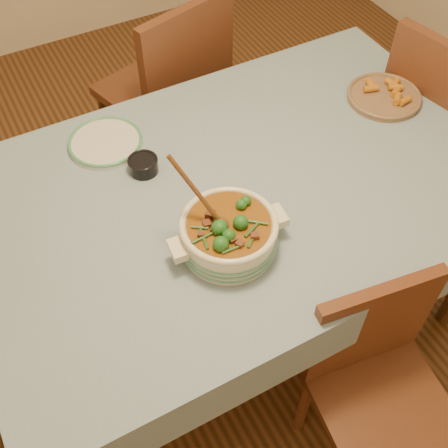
% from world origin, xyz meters
% --- Properties ---
extents(floor, '(4.50, 4.50, 0.00)m').
position_xyz_m(floor, '(0.00, 0.00, 0.00)').
color(floor, '#402512').
rests_on(floor, ground).
extents(dining_table, '(1.68, 1.08, 0.76)m').
position_xyz_m(dining_table, '(0.00, 0.00, 0.66)').
color(dining_table, brown).
rests_on(dining_table, floor).
extents(stew_casserole, '(0.34, 0.28, 0.32)m').
position_xyz_m(stew_casserole, '(-0.15, -0.19, 0.82)').
color(stew_casserole, beige).
rests_on(stew_casserole, dining_table).
extents(white_plate, '(0.26, 0.26, 0.02)m').
position_xyz_m(white_plate, '(-0.30, 0.36, 0.77)').
color(white_plate, silver).
rests_on(white_plate, dining_table).
extents(condiment_bowl, '(0.12, 0.12, 0.05)m').
position_xyz_m(condiment_bowl, '(-0.24, 0.19, 0.78)').
color(condiment_bowl, black).
rests_on(condiment_bowl, dining_table).
extents(fried_plate, '(0.29, 0.29, 0.04)m').
position_xyz_m(fried_plate, '(0.64, 0.12, 0.77)').
color(fried_plate, '#8B664D').
rests_on(fried_plate, dining_table).
extents(chair_far, '(0.55, 0.55, 0.95)m').
position_xyz_m(chair_far, '(0.12, 0.80, 0.54)').
color(chair_far, brown).
rests_on(chair_far, floor).
extents(chair_near, '(0.42, 0.42, 0.80)m').
position_xyz_m(chair_near, '(0.11, -0.62, 0.45)').
color(chair_near, brown).
rests_on(chair_near, floor).
extents(chair_right, '(0.53, 0.53, 0.97)m').
position_xyz_m(chair_right, '(0.92, 0.04, 0.55)').
color(chair_right, brown).
rests_on(chair_right, floor).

